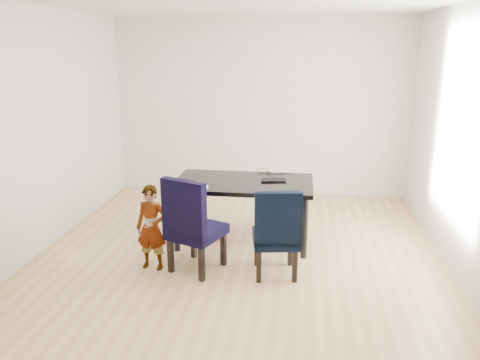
# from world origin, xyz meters

# --- Properties ---
(floor) EXTENTS (4.50, 5.00, 0.01)m
(floor) POSITION_xyz_m (0.00, 0.00, -0.01)
(floor) COLOR tan
(floor) RESTS_ON ground
(wall_back) EXTENTS (4.50, 0.01, 2.70)m
(wall_back) POSITION_xyz_m (0.00, 2.50, 1.35)
(wall_back) COLOR silver
(wall_back) RESTS_ON ground
(wall_front) EXTENTS (4.50, 0.01, 2.70)m
(wall_front) POSITION_xyz_m (0.00, -2.50, 1.35)
(wall_front) COLOR white
(wall_front) RESTS_ON ground
(wall_left) EXTENTS (0.01, 5.00, 2.70)m
(wall_left) POSITION_xyz_m (-2.25, 0.00, 1.35)
(wall_left) COLOR white
(wall_left) RESTS_ON ground
(wall_right) EXTENTS (0.01, 5.00, 2.70)m
(wall_right) POSITION_xyz_m (2.25, 0.00, 1.35)
(wall_right) COLOR silver
(wall_right) RESTS_ON ground
(dining_table) EXTENTS (1.60, 0.90, 0.75)m
(dining_table) POSITION_xyz_m (0.00, 0.50, 0.38)
(dining_table) COLOR black
(dining_table) RESTS_ON floor
(chair_left) EXTENTS (0.65, 0.66, 1.02)m
(chair_left) POSITION_xyz_m (-0.39, -0.28, 0.51)
(chair_left) COLOR black
(chair_left) RESTS_ON floor
(chair_right) EXTENTS (0.52, 0.53, 0.94)m
(chair_right) POSITION_xyz_m (0.43, -0.28, 0.47)
(chair_right) COLOR black
(chair_right) RESTS_ON floor
(child) EXTENTS (0.35, 0.25, 0.90)m
(child) POSITION_xyz_m (-0.86, -0.33, 0.45)
(child) COLOR #D04411
(child) RESTS_ON floor
(plate) EXTENTS (0.31, 0.31, 0.01)m
(plate) POSITION_xyz_m (-0.47, 0.17, 0.76)
(plate) COLOR white
(plate) RESTS_ON dining_table
(sandwich) EXTENTS (0.17, 0.11, 0.07)m
(sandwich) POSITION_xyz_m (-0.48, 0.16, 0.80)
(sandwich) COLOR #AC823D
(sandwich) RESTS_ON plate
(laptop) EXTENTS (0.32, 0.24, 0.02)m
(laptop) POSITION_xyz_m (0.34, 0.60, 0.76)
(laptop) COLOR black
(laptop) RESTS_ON dining_table
(cable_tangle) EXTENTS (0.16, 0.16, 0.01)m
(cable_tangle) POSITION_xyz_m (0.22, 0.85, 0.75)
(cable_tangle) COLOR black
(cable_tangle) RESTS_ON dining_table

